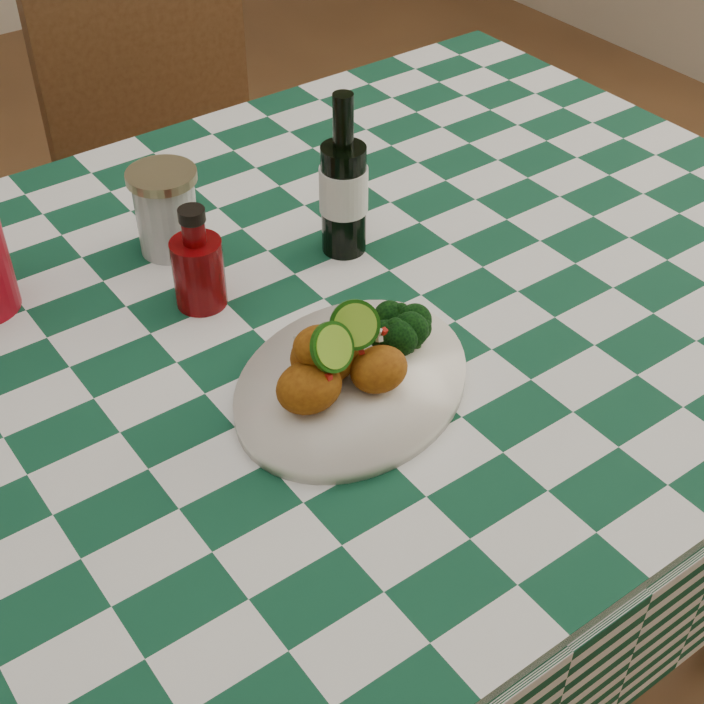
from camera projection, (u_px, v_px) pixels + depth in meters
ground at (283, 687)px, 1.67m from camera, size 5.00×5.00×0.00m
dining_table at (271, 540)px, 1.42m from camera, size 1.66×1.06×0.79m
plate at (352, 384)px, 1.08m from camera, size 0.37×0.33×0.02m
fried_chicken_pile at (343, 351)px, 1.04m from camera, size 0.14×0.10×0.09m
broccoli_side at (400, 328)px, 1.10m from camera, size 0.07×0.07×0.05m
ketchup_bottle at (197, 258)px, 1.16m from camera, size 0.08×0.08×0.13m
mason_jar at (166, 211)px, 1.26m from camera, size 0.12×0.12×0.12m
beer_bottle at (344, 176)px, 1.23m from camera, size 0.07×0.07×0.22m
wooden_chair_right at (199, 213)px, 1.95m from camera, size 0.45×0.47×0.93m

